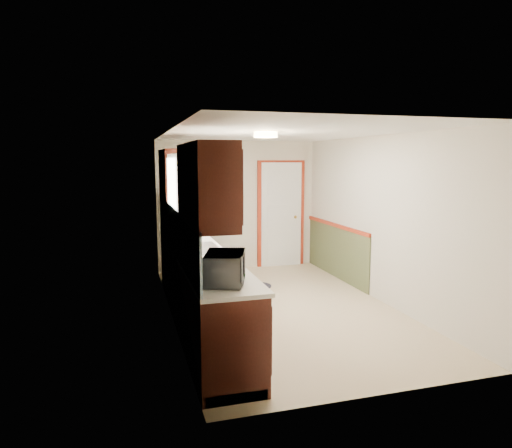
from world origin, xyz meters
TOP-DOWN VIEW (x-y plane):
  - room_shell at (0.00, 0.00)m, footprint 3.20×5.20m
  - kitchen_run at (-1.24, -0.29)m, footprint 0.63×4.00m
  - back_wall_trim at (0.99, 2.21)m, footprint 1.12×2.30m
  - ceiling_fixture at (-0.30, -0.20)m, footprint 0.30×0.30m
  - microwave at (-1.20, -1.86)m, footprint 0.42×0.56m
  - refrigerator at (-1.02, 1.76)m, footprint 0.72×0.71m
  - rug at (-0.28, 1.08)m, footprint 1.13×0.86m
  - cooktop at (-1.19, 1.40)m, footprint 0.47×0.56m

SIDE VIEW (x-z plane):
  - rug at x=-0.28m, z-range 0.00..0.01m
  - kitchen_run at x=-1.24m, z-range -0.29..1.91m
  - refrigerator at x=-1.02m, z-range 0.00..1.65m
  - back_wall_trim at x=0.99m, z-range -0.15..1.93m
  - cooktop at x=-1.19m, z-range 0.94..0.96m
  - microwave at x=-1.20m, z-range 0.94..1.28m
  - room_shell at x=0.00m, z-range -0.06..2.46m
  - ceiling_fixture at x=-0.30m, z-range 2.33..2.39m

